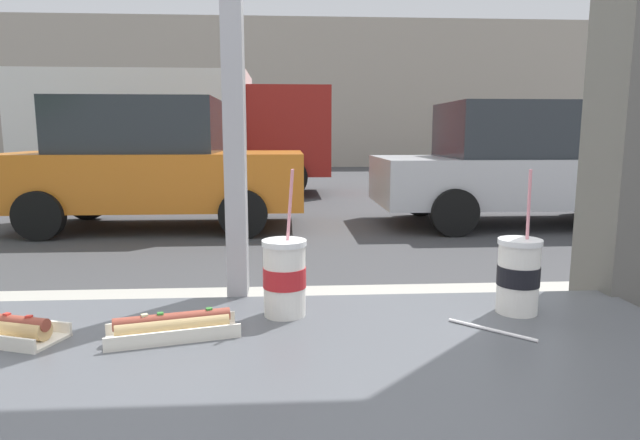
# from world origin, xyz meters

# --- Properties ---
(ground_plane) EXTENTS (60.00, 60.00, 0.00)m
(ground_plane) POSITION_xyz_m (0.00, 8.00, 0.00)
(ground_plane) COLOR #424244
(sidewalk_strip) EXTENTS (16.00, 2.80, 0.13)m
(sidewalk_strip) POSITION_xyz_m (0.00, 1.60, 0.06)
(sidewalk_strip) COLOR #B2ADA3
(sidewalk_strip) RESTS_ON ground
(building_facade_far) EXTENTS (28.00, 1.20, 5.91)m
(building_facade_far) POSITION_xyz_m (0.00, 21.56, 2.95)
(building_facade_far) COLOR #A89E8E
(building_facade_far) RESTS_ON ground
(soda_cup_left) EXTENTS (0.10, 0.10, 0.33)m
(soda_cup_left) POSITION_xyz_m (0.65, -0.12, 1.04)
(soda_cup_left) COLOR white
(soda_cup_left) RESTS_ON window_counter
(soda_cup_right) EXTENTS (0.10, 0.10, 0.33)m
(soda_cup_right) POSITION_xyz_m (0.12, -0.10, 1.04)
(soda_cup_right) COLOR silver
(soda_cup_right) RESTS_ON window_counter
(hotdog_tray_near) EXTENTS (0.27, 0.18, 0.05)m
(hotdog_tray_near) POSITION_xyz_m (-0.44, -0.21, 0.98)
(hotdog_tray_near) COLOR silver
(hotdog_tray_near) RESTS_ON window_counter
(hotdog_tray_far) EXTENTS (0.27, 0.15, 0.05)m
(hotdog_tray_far) POSITION_xyz_m (-0.10, -0.23, 0.98)
(hotdog_tray_far) COLOR silver
(hotdog_tray_far) RESTS_ON window_counter
(loose_straw) EXTENTS (0.14, 0.14, 0.01)m
(loose_straw) POSITION_xyz_m (0.55, -0.23, 0.96)
(loose_straw) COLOR white
(loose_straw) RESTS_ON window_counter
(parked_car_orange) EXTENTS (4.19, 1.92, 1.85)m
(parked_car_orange) POSITION_xyz_m (-1.80, 6.65, 0.92)
(parked_car_orange) COLOR orange
(parked_car_orange) RESTS_ON ground
(parked_car_silver) EXTENTS (4.58, 2.03, 1.81)m
(parked_car_silver) POSITION_xyz_m (3.74, 6.65, 0.90)
(parked_car_silver) COLOR #BCBCC1
(parked_car_silver) RESTS_ON ground
(box_truck) EXTENTS (6.58, 2.44, 2.66)m
(box_truck) POSITION_xyz_m (-2.30, 11.11, 1.49)
(box_truck) COLOR silver
(box_truck) RESTS_ON ground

